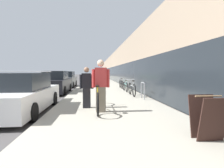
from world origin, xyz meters
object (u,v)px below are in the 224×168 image
object	(u,v)px
cruiser_bike_farthest	(121,84)
vintage_roadster_curbside	(56,83)
person_rider	(101,86)
cruiser_bike_middle	(125,86)
tandem_bicycle	(97,99)
cruiser_bike_nearest	(132,89)
bike_rack_hoop	(143,89)
parked_sedan_far	(66,80)
parked_sedan_curbside	(22,94)
sandwich_board_sign	(208,117)
person_bystander	(87,87)

from	to	relation	value
cruiser_bike_farthest	vintage_roadster_curbside	bearing A→B (deg)	-161.43
person_rider	vintage_roadster_curbside	size ratio (longest dim) A/B	0.41
cruiser_bike_middle	vintage_roadster_curbside	world-z (taller)	vintage_roadster_curbside
tandem_bicycle	cruiser_bike_middle	bearing A→B (deg)	70.61
cruiser_bike_nearest	cruiser_bike_middle	bearing A→B (deg)	89.66
cruiser_bike_middle	vintage_roadster_curbside	size ratio (longest dim) A/B	0.41
vintage_roadster_curbside	bike_rack_hoop	bearing A→B (deg)	-38.84
cruiser_bike_nearest	cruiser_bike_farthest	world-z (taller)	cruiser_bike_nearest
person_rider	parked_sedan_far	size ratio (longest dim) A/B	0.40
bike_rack_hoop	cruiser_bike_farthest	bearing A→B (deg)	92.23
parked_sedan_curbside	parked_sedan_far	size ratio (longest dim) A/B	1.06
tandem_bicycle	cruiser_bike_farthest	world-z (taller)	tandem_bicycle
bike_rack_hoop	cruiser_bike_middle	distance (m)	3.52
sandwich_board_sign	person_bystander	bearing A→B (deg)	126.98
parked_sedan_far	parked_sedan_curbside	bearing A→B (deg)	-89.02
sandwich_board_sign	tandem_bicycle	bearing A→B (deg)	125.79
cruiser_bike_middle	vintage_roadster_curbside	distance (m)	4.97
cruiser_bike_nearest	parked_sedan_curbside	distance (m)	5.76
tandem_bicycle	sandwich_board_sign	distance (m)	3.71
bike_rack_hoop	cruiser_bike_middle	xyz separation A→B (m)	(-0.28, 3.50, -0.16)
person_rider	parked_sedan_far	world-z (taller)	person_rider
cruiser_bike_middle	cruiser_bike_farthest	world-z (taller)	cruiser_bike_farthest
cruiser_bike_nearest	cruiser_bike_middle	distance (m)	2.26
person_bystander	cruiser_bike_nearest	xyz separation A→B (m)	(2.46, 3.24, -0.40)
bike_rack_hoop	vintage_roadster_curbside	bearing A→B (deg)	141.16
person_bystander	sandwich_board_sign	world-z (taller)	person_bystander
bike_rack_hoop	parked_sedan_far	bearing A→B (deg)	119.11
bike_rack_hoop	sandwich_board_sign	distance (m)	5.40
person_rider	bike_rack_hoop	distance (m)	3.55
cruiser_bike_middle	cruiser_bike_farthest	bearing A→B (deg)	88.68
parked_sedan_far	person_rider	bearing A→B (deg)	-75.83
vintage_roadster_curbside	cruiser_bike_nearest	bearing A→B (deg)	-30.94
cruiser_bike_middle	cruiser_bike_farthest	size ratio (longest dim) A/B	1.04
person_rider	vintage_roadster_curbside	world-z (taller)	person_rider
cruiser_bike_nearest	sandwich_board_sign	world-z (taller)	cruiser_bike_nearest
tandem_bicycle	cruiser_bike_nearest	bearing A→B (deg)	60.46
cruiser_bike_nearest	cruiser_bike_middle	world-z (taller)	cruiser_bike_nearest
person_rider	vintage_roadster_curbside	xyz separation A→B (m)	(-2.96, 6.91, -0.33)
person_bystander	cruiser_bike_nearest	bearing A→B (deg)	52.83
cruiser_bike_farthest	parked_sedan_far	distance (m)	6.38
parked_sedan_curbside	parked_sedan_far	world-z (taller)	parked_sedan_far
cruiser_bike_middle	tandem_bicycle	bearing A→B (deg)	-109.39
person_rider	tandem_bicycle	bearing A→B (deg)	108.60
tandem_bicycle	parked_sedan_far	world-z (taller)	parked_sedan_far
parked_sedan_curbside	sandwich_board_sign	bearing A→B (deg)	-35.71
tandem_bicycle	cruiser_bike_farthest	bearing A→B (deg)	75.53
cruiser_bike_middle	sandwich_board_sign	size ratio (longest dim) A/B	1.96
bike_rack_hoop	parked_sedan_curbside	distance (m)	5.48
person_rider	parked_sedan_curbside	distance (m)	3.09
parked_sedan_far	cruiser_bike_middle	bearing A→B (deg)	-50.35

